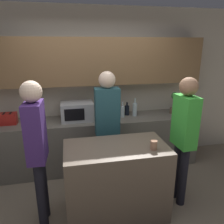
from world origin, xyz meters
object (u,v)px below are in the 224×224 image
object	(u,v)px
microwave	(77,111)
bottle_0	(114,111)
bottle_2	(127,110)
person_center	(37,143)
toaster	(8,119)
potted_plant	(174,103)
bottle_3	(135,109)
cup_0	(154,145)
bottle_1	(123,111)
person_right	(184,131)
person_left	(107,121)

from	to	relation	value
microwave	bottle_0	world-z (taller)	microwave
bottle_2	person_center	size ratio (longest dim) A/B	0.13
toaster	potted_plant	size ratio (longest dim) A/B	0.66
potted_plant	bottle_2	xyz separation A→B (m)	(-0.86, 0.08, -0.11)
bottle_3	cup_0	distance (m)	1.40
bottle_1	bottle_3	xyz separation A→B (m)	(0.23, 0.02, 0.02)
bottle_0	bottle_1	distance (m)	0.15
bottle_1	person_right	size ratio (longest dim) A/B	0.16
toaster	person_center	bearing A→B (deg)	-63.92
potted_plant	cup_0	distance (m)	1.67
potted_plant	cup_0	world-z (taller)	potted_plant
bottle_0	person_right	xyz separation A→B (m)	(0.64, -1.22, 0.06)
bottle_0	person_right	size ratio (longest dim) A/B	0.14
bottle_1	bottle_2	world-z (taller)	bottle_1
cup_0	person_center	bearing A→B (deg)	171.23
person_right	person_center	bearing A→B (deg)	87.10
bottle_0	bottle_3	bearing A→B (deg)	-7.11
potted_plant	toaster	bearing A→B (deg)	-180.00
bottle_3	microwave	bearing A→B (deg)	-179.40
bottle_3	person_center	bearing A→B (deg)	-141.73
toaster	potted_plant	world-z (taller)	potted_plant
toaster	bottle_1	world-z (taller)	bottle_1
potted_plant	person_left	size ratio (longest dim) A/B	0.23
microwave	person_left	xyz separation A→B (m)	(0.40, -0.62, 0.02)
person_left	toaster	bearing A→B (deg)	-22.64
bottle_2	bottle_0	bearing A→B (deg)	-172.49
person_right	bottle_3	bearing A→B (deg)	10.42
bottle_0	person_right	world-z (taller)	person_right
bottle_0	bottle_2	size ratio (longest dim) A/B	1.02
toaster	person_center	distance (m)	1.31
bottle_3	cup_0	xyz separation A→B (m)	(-0.21, -1.39, -0.01)
bottle_3	potted_plant	bearing A→B (deg)	-0.70
toaster	bottle_0	xyz separation A→B (m)	(1.72, 0.05, 0.00)
toaster	bottle_1	size ratio (longest dim) A/B	0.97
bottle_2	person_left	world-z (taller)	person_left
bottle_2	person_right	size ratio (longest dim) A/B	0.14
bottle_2	person_left	xyz separation A→B (m)	(-0.49, -0.71, 0.08)
potted_plant	person_center	size ratio (longest dim) A/B	0.23
bottle_0	person_center	size ratio (longest dim) A/B	0.14
bottle_3	person_center	distance (m)	1.92
microwave	person_left	world-z (taller)	person_left
bottle_1	person_center	size ratio (longest dim) A/B	0.15
potted_plant	cup_0	bearing A→B (deg)	-124.40
potted_plant	microwave	bearing A→B (deg)	-179.95
potted_plant	bottle_1	distance (m)	0.97
toaster	bottle_1	distance (m)	1.86
microwave	bottle_0	bearing A→B (deg)	4.89
toaster	potted_plant	xyz separation A→B (m)	(2.82, 0.00, 0.11)
cup_0	person_center	xyz separation A→B (m)	(-1.30, 0.20, 0.05)
toaster	microwave	bearing A→B (deg)	-0.08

